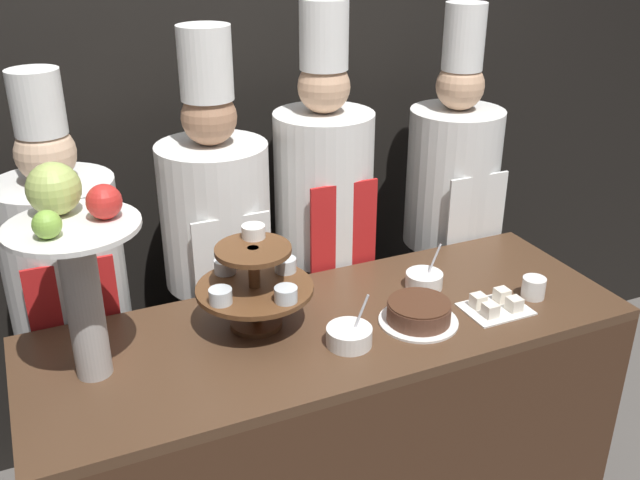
% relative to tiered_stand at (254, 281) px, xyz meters
% --- Properties ---
extents(wall_back, '(10.00, 0.06, 2.80)m').
position_rel_tiered_stand_xyz_m(wall_back, '(0.23, 0.83, 0.29)').
color(wall_back, black).
rests_on(wall_back, ground_plane).
extents(buffet_counter, '(1.93, 0.68, 0.95)m').
position_rel_tiered_stand_xyz_m(buffet_counter, '(0.23, -0.09, -0.63)').
color(buffet_counter, '#422819').
rests_on(buffet_counter, ground_plane).
extents(tiered_stand, '(0.37, 0.37, 0.31)m').
position_rel_tiered_stand_xyz_m(tiered_stand, '(0.00, 0.00, 0.00)').
color(tiered_stand, brown).
rests_on(tiered_stand, buffet_counter).
extents(fruit_pedestal, '(0.35, 0.35, 0.61)m').
position_rel_tiered_stand_xyz_m(fruit_pedestal, '(-0.51, -0.03, 0.23)').
color(fruit_pedestal, '#B2ADA8').
rests_on(fruit_pedestal, buffet_counter).
extents(cake_round, '(0.25, 0.25, 0.07)m').
position_rel_tiered_stand_xyz_m(cake_round, '(0.48, -0.20, -0.12)').
color(cake_round, white).
rests_on(cake_round, buffet_counter).
extents(cup_white, '(0.08, 0.08, 0.07)m').
position_rel_tiered_stand_xyz_m(cup_white, '(0.92, -0.22, -0.12)').
color(cup_white, white).
rests_on(cup_white, buffet_counter).
extents(cake_square_tray, '(0.21, 0.17, 0.05)m').
position_rel_tiered_stand_xyz_m(cake_square_tray, '(0.75, -0.24, -0.14)').
color(cake_square_tray, white).
rests_on(cake_square_tray, buffet_counter).
extents(serving_bowl_near, '(0.14, 0.14, 0.16)m').
position_rel_tiered_stand_xyz_m(serving_bowl_near, '(0.22, -0.22, -0.13)').
color(serving_bowl_near, white).
rests_on(serving_bowl_near, buffet_counter).
extents(serving_bowl_far, '(0.13, 0.13, 0.16)m').
position_rel_tiered_stand_xyz_m(serving_bowl_far, '(0.62, -0.01, -0.13)').
color(serving_bowl_far, white).
rests_on(serving_bowl_far, buffet_counter).
extents(chef_left, '(0.40, 0.40, 1.71)m').
position_rel_tiered_stand_xyz_m(chef_left, '(-0.52, 0.45, -0.18)').
color(chef_left, '#38332D').
rests_on(chef_left, ground_plane).
extents(chef_center_left, '(0.39, 0.39, 1.81)m').
position_rel_tiered_stand_xyz_m(chef_center_left, '(0.01, 0.45, -0.12)').
color(chef_center_left, black).
rests_on(chef_center_left, ground_plane).
extents(chef_center_right, '(0.37, 0.37, 1.87)m').
position_rel_tiered_stand_xyz_m(chef_center_right, '(0.44, 0.45, -0.08)').
color(chef_center_right, '#38332D').
rests_on(chef_center_right, ground_plane).
extents(chef_right, '(0.38, 0.38, 1.83)m').
position_rel_tiered_stand_xyz_m(chef_right, '(1.02, 0.45, -0.12)').
color(chef_right, '#28282D').
rests_on(chef_right, ground_plane).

